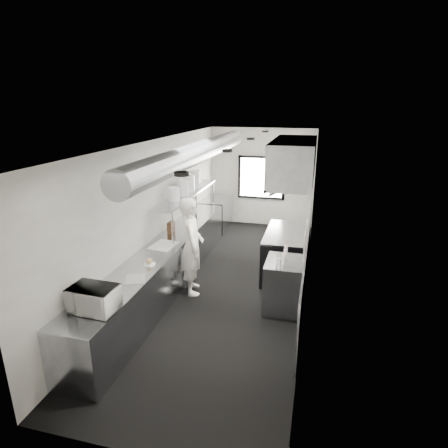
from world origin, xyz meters
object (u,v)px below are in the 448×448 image
Objects in this scene: plate_stack_b at (183,187)px; squeeze_bottle_d at (285,254)px; microwave at (94,299)px; squeeze_bottle_c at (284,258)px; knife_block at (171,227)px; plate_stack_c at (189,183)px; squeeze_bottle_e at (286,250)px; squeeze_bottle_a at (280,263)px; line_cook at (192,246)px; cutting_board at (163,245)px; plate_stack_d at (195,179)px; bottle_station at (284,285)px; deli_tub_b at (98,288)px; pass_shelf at (187,194)px; prep_counter at (165,267)px; small_plate at (149,264)px; deli_tub_a at (94,295)px; squeeze_bottle_b at (283,260)px; plate_stack_a at (174,194)px; far_work_table at (216,214)px; exhaust_hood at (293,161)px; range at (285,253)px.

squeeze_bottle_d is (2.33, -1.34, -0.75)m from plate_stack_b.
microwave reaches higher than squeeze_bottle_c.
plate_stack_c is (0.09, 0.92, 0.74)m from knife_block.
squeeze_bottle_a is at bearing -93.45° from squeeze_bottle_e.
line_cook is 10.58× the size of squeeze_bottle_e.
microwave reaches higher than cutting_board.
plate_stack_d is at bearing 139.99° from squeeze_bottle_e.
squeeze_bottle_c is at bearing -121.25° from bottle_station.
deli_tub_b is 3.10m from squeeze_bottle_d.
cutting_board is (0.04, -1.53, -0.63)m from pass_shelf.
squeeze_bottle_c reaches higher than prep_counter.
squeeze_bottle_c is at bearing 34.52° from deli_tub_b.
prep_counter is 29.97× the size of small_plate.
deli_tub_a is 0.70× the size of squeeze_bottle_a.
line_cook is 1.76m from squeeze_bottle_b.
cutting_board is (-2.30, 0.17, 0.46)m from bottle_station.
bottle_station is 0.49× the size of line_cook.
pass_shelf is at bearing -87.84° from plate_stack_d.
bottle_station is 3.30× the size of plate_stack_a.
plate_stack_c is (-0.05, 1.67, 0.85)m from cutting_board.
deli_tub_a is 0.74× the size of squeeze_bottle_e.
cutting_board is 2.30m from squeeze_bottle_b.
squeeze_bottle_c is 0.36m from squeeze_bottle_e.
bottle_station and far_work_table have the same top height.
squeeze_bottle_b is (-0.02, -0.13, 0.53)m from bottle_station.
knife_block reaches higher than cutting_board.
microwave is 0.52m from deli_tub_b.
bottle_station is 1.83m from line_cook.
microwave reaches higher than deli_tub_a.
knife_block is at bearing -168.34° from exhaust_hood.
plate_stack_b is 0.89× the size of plate_stack_c.
plate_stack_c is at bearing 84.88° from knife_block.
range is 4.27× the size of plate_stack_c.
plate_stack_d is at bearing 158.61° from range.
exhaust_hood reaches higher than pass_shelf.
squeeze_bottle_a reaches higher than squeeze_bottle_b.
squeeze_bottle_c is (2.41, -0.95, -0.04)m from knife_block.
plate_stack_b is 0.85× the size of plate_stack_d.
squeeze_bottle_a is (2.32, -1.30, -0.71)m from plate_stack_a.
far_work_table is 0.65× the size of line_cook.
prep_counter is 2.46m from plate_stack_d.
microwave is at bearing -135.83° from bottle_station.
range is at bearing -10.90° from plate_stack_c.
deli_tub_a is 0.38× the size of plate_stack_b.
bottle_station is 4.53m from far_work_table.
plate_stack_a reaches higher than bottle_station.
pass_shelf is at bearing 93.84° from small_plate.
squeeze_bottle_a reaches higher than range.
squeeze_bottle_b is 0.93× the size of squeeze_bottle_d.
prep_counter is 34.06× the size of squeeze_bottle_d.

